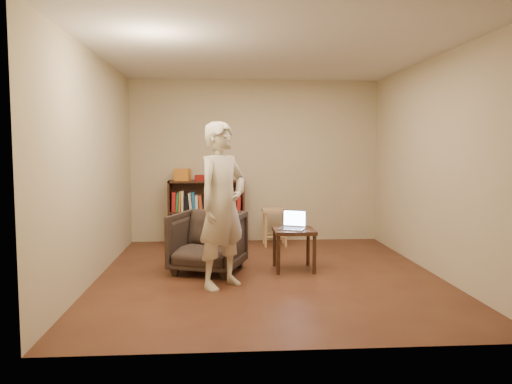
{
  "coord_description": "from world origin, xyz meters",
  "views": [
    {
      "loc": [
        -0.55,
        -5.84,
        1.51
      ],
      "look_at": [
        -0.12,
        0.35,
        0.97
      ],
      "focal_mm": 35.0,
      "sensor_mm": 36.0,
      "label": 1
    }
  ],
  "objects": [
    {
      "name": "wall_right",
      "position": [
        2.0,
        0.0,
        1.3
      ],
      "size": [
        0.0,
        4.5,
        4.5
      ],
      "primitive_type": "plane",
      "rotation": [
        1.57,
        0.0,
        -1.57
      ],
      "color": "#C2B393",
      "rests_on": "floor"
    },
    {
      "name": "wall_left",
      "position": [
        -2.0,
        0.0,
        1.3
      ],
      "size": [
        0.0,
        4.5,
        4.5
      ],
      "primitive_type": "plane",
      "rotation": [
        1.57,
        0.0,
        1.57
      ],
      "color": "#C2B393",
      "rests_on": "floor"
    },
    {
      "name": "box_green",
      "position": [
        -0.48,
        2.09,
        1.08
      ],
      "size": [
        0.16,
        0.16,
        0.15
      ],
      "primitive_type": "cube",
      "rotation": [
        0.0,
        0.0,
        -0.06
      ],
      "color": "#217E4C",
      "rests_on": "bookshelf"
    },
    {
      "name": "red_cloth",
      "position": [
        -0.83,
        2.08,
        1.04
      ],
      "size": [
        0.27,
        0.21,
        0.09
      ],
      "primitive_type": "cube",
      "rotation": [
        0.0,
        0.0,
        -0.06
      ],
      "color": "maroon",
      "rests_on": "bookshelf"
    },
    {
      "name": "side_table",
      "position": [
        0.34,
        0.21,
        0.43
      ],
      "size": [
        0.5,
        0.5,
        0.51
      ],
      "color": "black",
      "rests_on": "floor"
    },
    {
      "name": "stool",
      "position": [
        0.28,
        1.81,
        0.46
      ],
      "size": [
        0.39,
        0.39,
        0.57
      ],
      "color": "tan",
      "rests_on": "floor"
    },
    {
      "name": "laptop",
      "position": [
        0.33,
        0.23,
        0.57
      ],
      "size": [
        0.38,
        0.34,
        0.24
      ],
      "rotation": [
        0.0,
        0.0,
        -0.43
      ],
      "color": "#B8B7BC",
      "rests_on": "side_table"
    },
    {
      "name": "ceiling",
      "position": [
        0.0,
        0.0,
        2.6
      ],
      "size": [
        4.5,
        4.5,
        0.0
      ],
      "primitive_type": "plane",
      "color": "silver",
      "rests_on": "wall_back"
    },
    {
      "name": "wall_back",
      "position": [
        0.0,
        2.25,
        1.3
      ],
      "size": [
        4.0,
        0.0,
        4.0
      ],
      "primitive_type": "plane",
      "rotation": [
        1.57,
        0.0,
        0.0
      ],
      "color": "#C2B393",
      "rests_on": "floor"
    },
    {
      "name": "floor",
      "position": [
        0.0,
        0.0,
        0.0
      ],
      "size": [
        4.5,
        4.5,
        0.0
      ],
      "primitive_type": "plane",
      "color": "#411E14",
      "rests_on": "ground"
    },
    {
      "name": "bookshelf",
      "position": [
        -0.79,
        2.09,
        0.44
      ],
      "size": [
        1.2,
        0.3,
        1.0
      ],
      "color": "black",
      "rests_on": "floor"
    },
    {
      "name": "box_yellow",
      "position": [
        -1.16,
        2.08,
        1.1
      ],
      "size": [
        0.26,
        0.21,
        0.19
      ],
      "primitive_type": "cube",
      "rotation": [
        0.0,
        0.0,
        -0.2
      ],
      "color": "orange",
      "rests_on": "bookshelf"
    },
    {
      "name": "person",
      "position": [
        -0.54,
        -0.48,
        0.9
      ],
      "size": [
        0.77,
        0.77,
        1.79
      ],
      "primitive_type": "imported",
      "rotation": [
        0.0,
        0.0,
        0.79
      ],
      "color": "beige",
      "rests_on": "floor"
    },
    {
      "name": "armchair",
      "position": [
        -0.72,
        0.2,
        0.37
      ],
      "size": [
        1.01,
        1.03,
        0.74
      ],
      "primitive_type": "imported",
      "rotation": [
        0.0,
        0.0,
        -0.33
      ],
      "color": "#312721",
      "rests_on": "floor"
    },
    {
      "name": "box_white",
      "position": [
        -0.27,
        2.07,
        1.04
      ],
      "size": [
        0.09,
        0.09,
        0.07
      ],
      "primitive_type": "cube",
      "rotation": [
        0.0,
        0.0,
        0.03
      ],
      "color": "beige",
      "rests_on": "bookshelf"
    }
  ]
}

